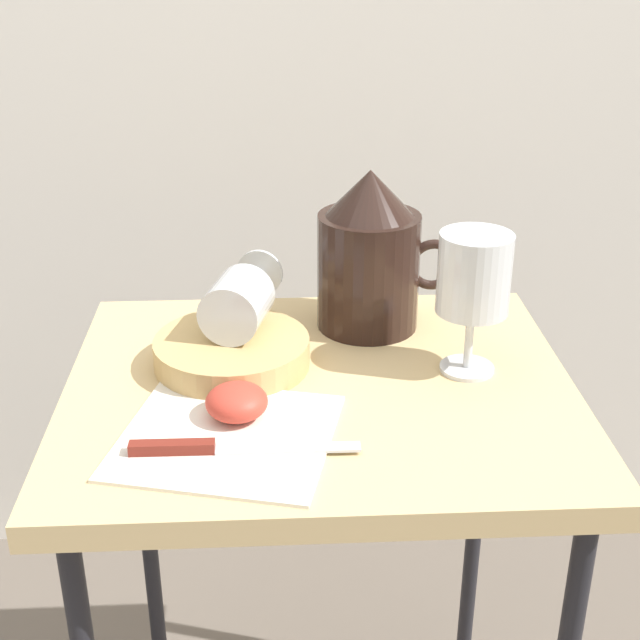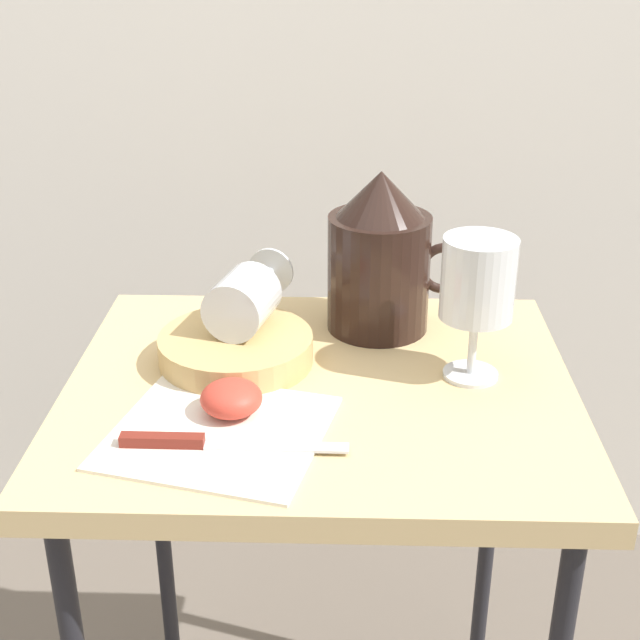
# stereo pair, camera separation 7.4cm
# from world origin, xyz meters

# --- Properties ---
(table) EXTENTS (0.58, 0.49, 0.70)m
(table) POSITION_xyz_m (0.00, 0.00, 0.63)
(table) COLOR tan
(table) RESTS_ON ground_plane
(linen_napkin) EXTENTS (0.26, 0.25, 0.00)m
(linen_napkin) POSITION_xyz_m (-0.10, -0.11, 0.70)
(linen_napkin) COLOR silver
(linen_napkin) RESTS_ON table
(basket_tray) EXTENTS (0.18, 0.18, 0.03)m
(basket_tray) POSITION_xyz_m (-0.10, 0.05, 0.72)
(basket_tray) COLOR tan
(basket_tray) RESTS_ON table
(pitcher) EXTENTS (0.18, 0.13, 0.21)m
(pitcher) POSITION_xyz_m (0.07, 0.15, 0.78)
(pitcher) COLOR black
(pitcher) RESTS_ON table
(wine_glass_upright) EXTENTS (0.08, 0.08, 0.17)m
(wine_glass_upright) POSITION_xyz_m (0.17, 0.02, 0.82)
(wine_glass_upright) COLOR silver
(wine_glass_upright) RESTS_ON table
(wine_glass_tipped_near) EXTENTS (0.10, 0.16, 0.07)m
(wine_glass_tipped_near) POSITION_xyz_m (-0.09, 0.07, 0.77)
(wine_glass_tipped_near) COLOR silver
(wine_glass_tipped_near) RESTS_ON basket_tray
(apple_half_left) EXTENTS (0.07, 0.07, 0.04)m
(apple_half_left) POSITION_xyz_m (-0.09, -0.08, 0.72)
(apple_half_left) COLOR #CC3D2D
(apple_half_left) RESTS_ON linen_napkin
(knife) EXTENTS (0.23, 0.02, 0.01)m
(knife) POSITION_xyz_m (-0.12, -0.14, 0.71)
(knife) COLOR silver
(knife) RESTS_ON linen_napkin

